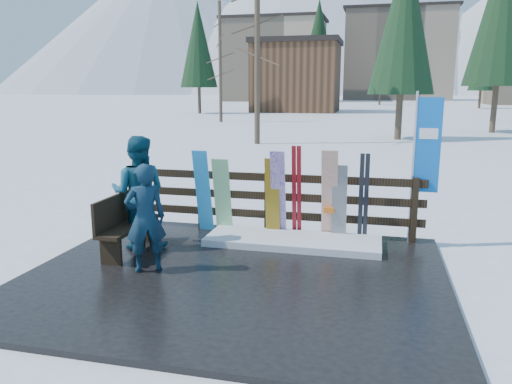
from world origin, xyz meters
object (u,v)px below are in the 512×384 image
(snowboard_5, at_px, (329,196))
(person_front, at_px, (145,218))
(snowboard_0, at_px, (203,191))
(snowboard_2, at_px, (272,198))
(snowboard_1, at_px, (222,196))
(snowboard_4, at_px, (339,203))
(bench, at_px, (125,222))
(rental_flag, at_px, (424,151))
(person_back, at_px, (139,193))
(snowboard_3, at_px, (278,194))

(snowboard_5, relative_size, person_front, 1.04)
(snowboard_0, xyz_separation_m, snowboard_2, (1.31, -0.00, -0.06))
(snowboard_1, bearing_deg, snowboard_4, 0.00)
(snowboard_2, relative_size, person_front, 0.91)
(snowboard_2, distance_m, snowboard_4, 1.19)
(bench, relative_size, snowboard_4, 1.09)
(snowboard_0, bearing_deg, person_front, -93.24)
(rental_flag, bearing_deg, snowboard_1, -175.59)
(snowboard_1, xyz_separation_m, person_back, (-1.10, -1.14, 0.24))
(snowboard_1, xyz_separation_m, snowboard_4, (2.13, 0.00, -0.02))
(bench, height_order, snowboard_3, snowboard_3)
(snowboard_0, bearing_deg, rental_flag, 3.99)
(snowboard_3, distance_m, person_front, 2.63)
(snowboard_2, height_order, snowboard_4, snowboard_2)
(snowboard_1, relative_size, snowboard_4, 1.04)
(snowboard_0, height_order, snowboard_1, snowboard_0)
(snowboard_1, height_order, rental_flag, rental_flag)
(snowboard_5, xyz_separation_m, person_back, (-3.05, -1.14, 0.13))
(snowboard_2, relative_size, snowboard_5, 0.87)
(rental_flag, bearing_deg, snowboard_2, -173.98)
(snowboard_1, height_order, snowboard_4, snowboard_1)
(snowboard_5, bearing_deg, snowboard_0, 180.00)
(person_front, bearing_deg, bench, -76.82)
(snowboard_4, distance_m, snowboard_5, 0.21)
(bench, xyz_separation_m, person_back, (0.12, 0.30, 0.43))
(bench, bearing_deg, snowboard_0, 59.83)
(bench, xyz_separation_m, rental_flag, (4.71, 1.71, 1.09))
(bench, xyz_separation_m, snowboard_3, (2.26, 1.44, 0.28))
(snowboard_3, distance_m, person_back, 2.43)
(snowboard_2, bearing_deg, person_front, -123.84)
(snowboard_0, distance_m, snowboard_3, 1.42)
(snowboard_0, bearing_deg, person_back, -122.36)
(snowboard_2, bearing_deg, snowboard_4, 0.00)
(snowboard_2, height_order, person_front, person_front)
(snowboard_0, height_order, snowboard_2, snowboard_0)
(snowboard_1, relative_size, snowboard_2, 0.99)
(person_front, bearing_deg, snowboard_5, -171.69)
(bench, relative_size, snowboard_0, 0.94)
(person_back, bearing_deg, snowboard_0, -133.19)
(person_front, bearing_deg, snowboard_4, -173.61)
(snowboard_0, bearing_deg, snowboard_5, -0.00)
(bench, xyz_separation_m, snowboard_2, (2.15, 1.44, 0.21))
(rental_flag, bearing_deg, bench, -160.02)
(snowboard_5, bearing_deg, person_back, -159.49)
(person_back, bearing_deg, snowboard_3, -162.78)
(snowboard_3, relative_size, rental_flag, 0.62)
(snowboard_3, height_order, rental_flag, rental_flag)
(snowboard_3, distance_m, snowboard_5, 0.91)
(bench, height_order, person_back, person_back)
(snowboard_2, xyz_separation_m, snowboard_4, (1.19, 0.00, -0.04))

